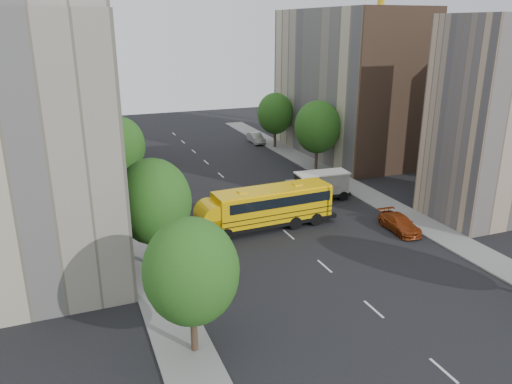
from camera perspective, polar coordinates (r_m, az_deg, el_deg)
ground at (r=42.30m, az=2.59°, el=-3.88°), size 120.00×120.00×0.00m
sidewalk_left at (r=43.93m, az=-14.02°, el=-3.48°), size 3.00×80.00×0.12m
sidewalk_right at (r=51.68m, az=12.03°, el=0.04°), size 3.00×80.00×0.12m
lane_markings at (r=51.00m, az=-1.98°, el=0.13°), size 0.15×64.00×0.01m
building_left_cream at (r=42.11m, az=-24.15°, el=8.59°), size 10.00×26.00×20.00m
building_left_redbrick at (r=64.37m, az=-23.23°, el=8.50°), size 10.00×15.00×13.00m
building_left_near at (r=32.10m, az=-24.29°, el=3.11°), size 10.00×7.00×17.00m
building_right_near at (r=46.79m, az=25.95°, el=7.33°), size 10.00×7.00×17.00m
building_right_far at (r=65.62m, az=10.16°, el=12.07°), size 10.00×22.00×18.00m
building_right_sidewall at (r=56.61m, az=16.02°, el=10.64°), size 10.10×0.30×18.00m
street_tree_0 at (r=25.02m, az=-7.41°, el=-9.01°), size 4.80×4.80×7.41m
street_tree_1 at (r=33.93m, az=-11.66°, el=-1.10°), size 5.12×5.12×7.90m
street_tree_2 at (r=51.15m, az=-15.32°, el=5.14°), size 4.99×4.99×7.71m
street_tree_4 at (r=57.61m, az=7.04°, el=7.38°), size 5.25×5.25×8.10m
street_tree_5 at (r=68.28m, az=2.21°, el=8.95°), size 4.86×4.86×7.51m
school_bus at (r=41.08m, az=0.85°, el=-1.64°), size 12.49×3.54×3.49m
safari_truck at (r=48.37m, az=7.04°, el=0.75°), size 6.51×2.78×2.72m
parked_car_0 at (r=32.49m, az=-6.02°, el=-9.81°), size 1.97×4.55×1.53m
parked_car_1 at (r=52.12m, az=-13.24°, el=0.77°), size 1.35×3.86×1.27m
parked_car_2 at (r=56.74m, az=-14.04°, el=2.20°), size 2.49×4.89×1.32m
parked_car_3 at (r=42.66m, az=16.09°, el=-3.47°), size 2.11×4.65×1.32m
parked_car_5 at (r=71.77m, az=-0.02°, el=6.19°), size 1.63×4.38×1.43m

